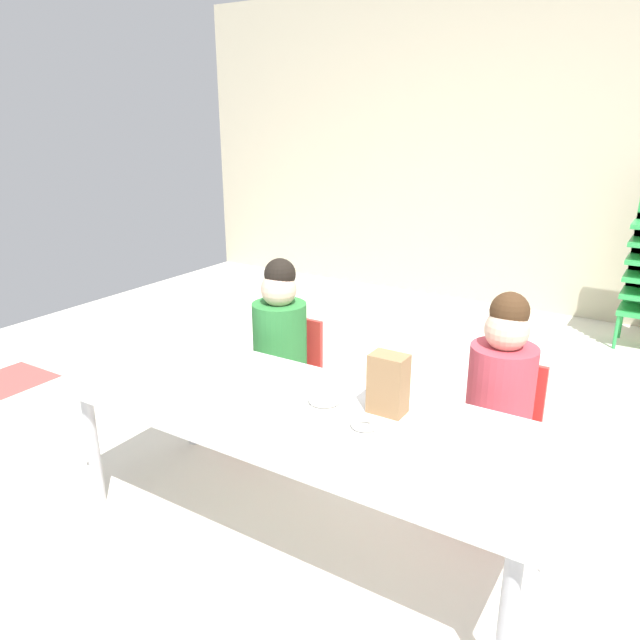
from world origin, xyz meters
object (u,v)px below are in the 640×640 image
(donut_powdered_on_plate, at_px, (325,398))
(donut_powdered_loose, at_px, (365,423))
(seated_child_near_camera, at_px, (281,334))
(paper_bag_brown, at_px, (388,384))
(paper_plate_near_edge, at_px, (325,403))
(paper_plate_center_table, at_px, (251,408))
(seated_child_middle_seat, at_px, (502,383))
(craft_table, at_px, (303,419))

(donut_powdered_on_plate, relative_size, donut_powdered_loose, 1.21)
(seated_child_near_camera, distance_m, donut_powdered_on_plate, 0.76)
(paper_bag_brown, bearing_deg, paper_plate_near_edge, -162.54)
(seated_child_near_camera, relative_size, donut_powdered_loose, 9.06)
(paper_plate_center_table, distance_m, donut_powdered_loose, 0.42)
(paper_plate_near_edge, relative_size, donut_powdered_loose, 1.78)
(seated_child_middle_seat, distance_m, donut_powdered_loose, 0.65)
(paper_plate_near_edge, bearing_deg, craft_table, -129.12)
(paper_bag_brown, xyz_separation_m, donut_powdered_on_plate, (-0.22, -0.07, -0.08))
(paper_plate_center_table, bearing_deg, paper_plate_near_edge, 39.50)
(donut_powdered_on_plate, bearing_deg, seated_child_middle_seat, 45.46)
(paper_plate_near_edge, xyz_separation_m, paper_plate_center_table, (-0.21, -0.17, 0.00))
(craft_table, bearing_deg, paper_bag_brown, 26.13)
(craft_table, bearing_deg, donut_powdered_loose, -1.33)
(paper_bag_brown, bearing_deg, seated_child_near_camera, 150.54)
(paper_plate_near_edge, bearing_deg, donut_powdered_on_plate, 0.00)
(paper_bag_brown, bearing_deg, craft_table, -153.87)
(craft_table, distance_m, paper_plate_center_table, 0.19)
(donut_powdered_on_plate, xyz_separation_m, donut_powdered_loose, (0.20, -0.07, -0.01))
(craft_table, xyz_separation_m, donut_powdered_on_plate, (0.05, 0.06, 0.07))
(seated_child_middle_seat, distance_m, paper_plate_center_table, 0.99)
(seated_child_middle_seat, distance_m, paper_bag_brown, 0.53)
(donut_powdered_on_plate, height_order, donut_powdered_loose, donut_powdered_on_plate)
(paper_bag_brown, distance_m, paper_plate_near_edge, 0.25)
(craft_table, xyz_separation_m, paper_plate_center_table, (-0.15, -0.11, 0.05))
(seated_child_middle_seat, xyz_separation_m, paper_plate_center_table, (-0.71, -0.68, -0.01))
(seated_child_middle_seat, xyz_separation_m, donut_powdered_loose, (-0.30, -0.58, 0.00))
(craft_table, xyz_separation_m, paper_plate_near_edge, (0.05, 0.06, 0.05))
(paper_plate_near_edge, xyz_separation_m, donut_powdered_on_plate, (0.00, 0.00, 0.02))
(seated_child_middle_seat, xyz_separation_m, donut_powdered_on_plate, (-0.50, -0.51, 0.02))
(paper_plate_center_table, bearing_deg, paper_bag_brown, 29.32)
(craft_table, distance_m, seated_child_middle_seat, 0.80)
(donut_powdered_loose, bearing_deg, paper_bag_brown, 83.39)
(seated_child_near_camera, relative_size, donut_powdered_on_plate, 7.50)
(paper_plate_center_table, height_order, donut_powdered_loose, donut_powdered_loose)
(paper_bag_brown, relative_size, paper_plate_center_table, 1.22)
(seated_child_middle_seat, bearing_deg, paper_bag_brown, -122.61)
(paper_bag_brown, xyz_separation_m, paper_plate_center_table, (-0.43, -0.24, -0.11))
(paper_bag_brown, distance_m, paper_plate_center_table, 0.50)
(paper_bag_brown, distance_m, donut_powdered_on_plate, 0.25)
(craft_table, distance_m, paper_bag_brown, 0.34)
(seated_child_middle_seat, distance_m, paper_plate_near_edge, 0.72)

